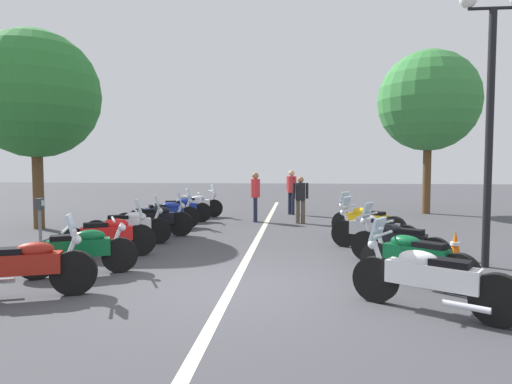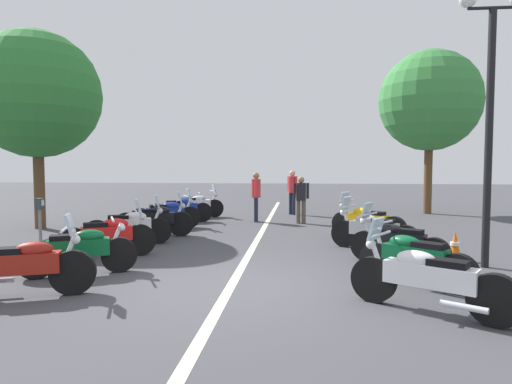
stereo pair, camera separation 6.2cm
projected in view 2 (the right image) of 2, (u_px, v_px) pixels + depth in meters
name	position (u px, v px, depth m)	size (l,w,h in m)	color
ground_plane	(230.00, 287.00, 6.97)	(80.00, 80.00, 0.00)	#424247
lane_centre_stripe	(258.00, 238.00, 11.66)	(22.69, 0.16, 0.01)	beige
motorcycle_left_row_0	(23.00, 266.00, 6.39)	(0.94, 2.00, 1.23)	black
motorcycle_left_row_1	(80.00, 250.00, 7.71)	(1.06, 1.85, 1.00)	black
motorcycle_left_row_2	(108.00, 235.00, 9.17)	(1.08, 1.86, 1.23)	black
motorcycle_left_row_3	(129.00, 226.00, 10.63)	(1.01, 1.98, 1.21)	black
motorcycle_left_row_4	(155.00, 219.00, 11.87)	(0.83, 2.10, 1.23)	black
motorcycle_left_row_5	(166.00, 214.00, 13.31)	(1.15, 1.98, 1.23)	black
motorcycle_left_row_6	(181.00, 209.00, 14.86)	(0.92, 2.13, 1.01)	black
motorcycle_left_row_7	(195.00, 205.00, 16.14)	(1.13, 2.05, 1.22)	black
motorcycle_right_row_0	(427.00, 278.00, 5.74)	(1.31, 1.92, 1.22)	black
motorcycle_right_row_1	(414.00, 258.00, 7.08)	(1.38, 1.62, 0.99)	black
motorcycle_right_row_2	(397.00, 242.00, 8.54)	(1.17, 1.74, 1.19)	black
motorcycle_right_row_3	(372.00, 230.00, 9.98)	(1.22, 1.86, 1.21)	black
motorcycle_right_row_4	(367.00, 221.00, 11.46)	(1.46, 1.78, 1.23)	black
street_lamp_twin_globe	(491.00, 81.00, 8.13)	(0.32, 1.22, 5.20)	black
parking_meter	(40.00, 218.00, 8.77)	(0.19, 0.14, 1.29)	slate
traffic_cone_0	(455.00, 246.00, 8.95)	(0.36, 0.36, 0.61)	orange
bystander_0	(301.00, 196.00, 14.58)	(0.32, 0.53, 1.57)	brown
bystander_1	(292.00, 189.00, 17.21)	(0.41, 0.39, 1.75)	#1E2338
bystander_2	(256.00, 193.00, 15.00)	(0.53, 0.32, 1.71)	#1E2338
roadside_tree_0	(37.00, 95.00, 13.23)	(3.84, 3.84, 6.03)	brown
roadside_tree_1	(430.00, 101.00, 17.33)	(3.98, 3.98, 6.51)	brown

